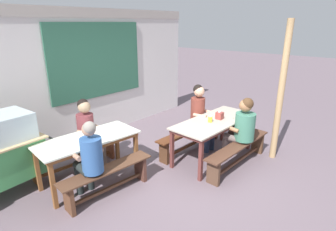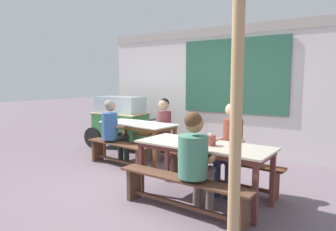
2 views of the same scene
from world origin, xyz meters
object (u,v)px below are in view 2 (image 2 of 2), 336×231
Objects in this scene: food_cart at (120,118)px; person_near_front at (195,156)px; bench_near_back at (221,168)px; wooden_support_post at (236,117)px; dining_table_far at (138,127)px; bench_far_front at (118,151)px; dining_table_near at (203,149)px; person_right_near_table at (231,141)px; bench_near_front at (181,189)px; tissue_box at (210,140)px; condiment_jar at (194,138)px; bench_far_back at (155,142)px; person_center_facing at (162,124)px; person_left_back_turned at (113,128)px.

food_cart is 1.32× the size of person_near_front.
wooden_support_post is (0.76, -1.42, 0.98)m from bench_near_back.
dining_table_far is 1.11× the size of bench_far_front.
dining_table_near is 0.51m from person_right_near_table.
bench_far_front is at bearing 152.07° from bench_near_front.
bench_near_front is at bearing -104.46° from tissue_box.
condiment_jar is (-0.26, 0.04, -0.01)m from tissue_box.
person_center_facing is (0.24, -0.10, 0.42)m from bench_far_back.
person_near_front is at bearing -34.74° from food_cart.
tissue_box is (-0.10, -0.50, 0.08)m from person_right_near_table.
bench_near_back is at bearing -0.62° from bench_far_front.
wooden_support_post is at bearing -26.55° from person_left_back_turned.
dining_table_near is at bearing -92.36° from bench_near_back.
dining_table_far is at bearing 152.16° from tissue_box.
dining_table_near is 1.49× the size of person_left_back_turned.
wooden_support_post is at bearing -26.70° from bench_far_front.
food_cart is 1.34× the size of person_left_back_turned.
dining_table_near is 0.20m from condiment_jar.
bench_far_front is 1.18× the size of person_near_front.
person_right_near_table is at bearing -21.68° from food_cart.
person_right_near_table is (0.23, 1.00, 0.46)m from bench_near_front.
person_right_near_table is at bearing 113.23° from wooden_support_post.
tissue_box is (2.14, -1.13, 0.15)m from dining_table_far.
food_cart is (-3.15, 2.34, 0.40)m from bench_near_front.
dining_table_far is 2.31m from dining_table_near.
bench_near_back and bench_near_front have the same top height.
person_center_facing is at bearing 139.66° from tissue_box.
bench_near_front is 0.46m from person_near_front.
bench_far_back is 1.09× the size of bench_far_front.
person_near_front reaches higher than condiment_jar.
person_near_front is (2.43, -1.14, 0.04)m from person_left_back_turned.
dining_table_far is 1.33× the size of person_left_back_turned.
dining_table_far is 0.67m from bench_far_front.
dining_table_far is 1.32× the size of person_center_facing.
bench_near_back is 1.03× the size of bench_near_front.
bench_near_front is 0.77m from condiment_jar.
dining_table_far is 2.62m from bench_near_front.
person_center_facing is 10.17× the size of condiment_jar.
food_cart reaches higher than bench_near_back.
condiment_jar is at bearing -15.95° from bench_far_front.
bench_far_back is 1.07m from bench_far_front.
dining_table_near is at bearing -41.34° from person_center_facing.
dining_table_far is at bearing 144.92° from wooden_support_post.
food_cart is (-3.19, 1.27, 0.40)m from bench_near_back.
bench_far_back is at bearing 151.93° from person_right_near_table.
bench_near_back is 2.06m from person_center_facing.
person_center_facing is at bearing -10.90° from food_cart.
bench_near_back is at bearing 71.77° from condiment_jar.
person_left_back_turned is 0.99× the size of person_center_facing.
person_right_near_table is 1.05× the size of person_near_front.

